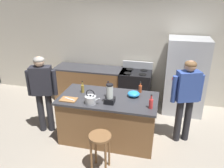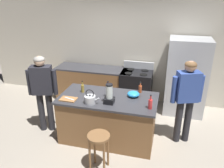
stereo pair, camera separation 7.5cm
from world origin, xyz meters
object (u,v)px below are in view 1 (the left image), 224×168
at_px(kitchen_island, 108,118).
at_px(person_by_island_left, 42,88).
at_px(bottle_soda, 151,103).
at_px(bottle_vinegar, 83,88).
at_px(person_by_sink_right, 186,94).
at_px(tea_kettle, 91,99).
at_px(stove_range, 135,88).
at_px(blender_appliance, 110,95).
at_px(refrigerator, 185,77).
at_px(chef_knife, 70,99).
at_px(bottle_cooking_sauce, 140,88).
at_px(cutting_board, 69,99).
at_px(mixing_bowl, 134,94).
at_px(bar_stool, 100,143).
at_px(bottle_wine, 108,91).

height_order(kitchen_island, person_by_island_left, person_by_island_left).
height_order(kitchen_island, bottle_soda, bottle_soda).
xyz_separation_m(kitchen_island, bottle_vinegar, (-0.54, 0.10, 0.54)).
bearing_deg(person_by_island_left, person_by_sink_right, 6.69).
height_order(kitchen_island, tea_kettle, tea_kettle).
xyz_separation_m(stove_range, blender_appliance, (-0.23, -1.73, 0.59)).
xyz_separation_m(stove_range, person_by_island_left, (-1.64, -1.56, 0.52)).
height_order(person_by_sink_right, bottle_vinegar, person_by_sink_right).
xyz_separation_m(refrigerator, chef_knife, (-2.12, -1.77, 0.03)).
relative_size(refrigerator, chef_knife, 8.15).
xyz_separation_m(bottle_cooking_sauce, tea_kettle, (-0.79, -0.68, 0.00)).
xyz_separation_m(refrigerator, blender_appliance, (-1.38, -1.71, 0.16)).
xyz_separation_m(bottle_soda, cutting_board, (-1.48, -0.04, -0.08)).
bearing_deg(stove_range, mixing_bowl, -84.01).
bearing_deg(bottle_cooking_sauce, tea_kettle, -139.38).
bearing_deg(stove_range, tea_kettle, -106.82).
bearing_deg(bar_stool, bottle_vinegar, 123.13).
relative_size(blender_appliance, tea_kettle, 1.32).
relative_size(mixing_bowl, tea_kettle, 0.83).
bearing_deg(bottle_soda, cutting_board, -178.40).
relative_size(person_by_sink_right, bottle_vinegar, 6.95).
distance_m(bottle_wine, chef_knife, 0.72).
height_order(person_by_island_left, bottle_cooking_sauce, person_by_island_left).
xyz_separation_m(bottle_wine, bottle_cooking_sauce, (0.55, 0.36, -0.04)).
distance_m(refrigerator, person_by_sink_right, 1.22).
bearing_deg(person_by_sink_right, cutting_board, -165.05).
bearing_deg(bottle_cooking_sauce, mixing_bowl, -113.35).
relative_size(person_by_sink_right, blender_appliance, 4.52).
height_order(bottle_cooking_sauce, bottle_vinegar, bottle_vinegar).
height_order(mixing_bowl, cutting_board, mixing_bowl).
bearing_deg(stove_range, person_by_sink_right, -48.37).
height_order(person_by_island_left, tea_kettle, person_by_island_left).
height_order(mixing_bowl, chef_knife, mixing_bowl).
height_order(bottle_vinegar, mixing_bowl, bottle_vinegar).
xyz_separation_m(person_by_sink_right, bottle_cooking_sauce, (-0.86, 0.09, -0.01)).
xyz_separation_m(person_by_island_left, tea_kettle, (1.09, -0.27, 0.00)).
relative_size(bottle_cooking_sauce, bottle_soda, 0.84).
bearing_deg(refrigerator, person_by_sink_right, -92.50).
distance_m(stove_range, person_by_island_left, 2.32).
xyz_separation_m(bottle_cooking_sauce, mixing_bowl, (-0.10, -0.22, -0.03)).
height_order(mixing_bowl, tea_kettle, tea_kettle).
bearing_deg(bottle_wine, stove_range, 78.17).
height_order(bottle_wine, bottle_vinegar, bottle_wine).
height_order(cutting_board, chef_knife, chef_knife).
xyz_separation_m(refrigerator, person_by_sink_right, (-0.05, -1.21, 0.10)).
relative_size(bottle_cooking_sauce, mixing_bowl, 0.94).
height_order(bottle_vinegar, cutting_board, bottle_vinegar).
distance_m(stove_range, bottle_wine, 1.64).
xyz_separation_m(bottle_wine, tea_kettle, (-0.24, -0.32, -0.04)).
xyz_separation_m(kitchen_island, person_by_sink_right, (1.41, 0.29, 0.54)).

